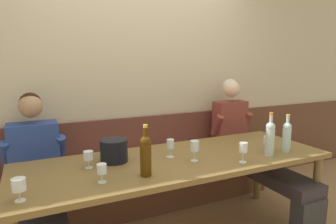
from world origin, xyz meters
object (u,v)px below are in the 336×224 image
wine_glass_by_bottle (243,148)px  person_center_left_seat (251,147)px  wine_glass_left_end (19,186)px  wine_glass_center_front (268,141)px  wall_bench (147,181)px  wine_glass_right_end (88,156)px  wine_glass_mid_right (102,169)px  wine_glass_near_bucket (170,145)px  wine_bottle_amber_mid (146,154)px  wine_bottle_green_tall (270,137)px  person_center_right_seat (37,182)px  ice_bucket (114,150)px  dining_table (178,167)px  wine_glass_mid_left (195,146)px  wine_bottle_clear_water (287,136)px

wine_glass_by_bottle → person_center_left_seat: bearing=45.1°
wine_glass_left_end → wine_glass_center_front: 1.93m
wall_bench → wine_glass_right_end: 1.09m
wine_glass_mid_right → wine_glass_left_end: 0.48m
wine_glass_near_bucket → wine_glass_left_end: (-1.10, -0.33, -0.01)m
wine_bottle_amber_mid → wine_glass_by_bottle: bearing=-5.0°
wine_glass_right_end → wine_glass_left_end: wine_glass_left_end is taller
wine_bottle_green_tall → wine_glass_left_end: (-1.86, -0.02, -0.06)m
person_center_right_seat → wine_glass_mid_right: 0.71m
person_center_left_seat → ice_bucket: 1.54m
dining_table → person_center_right_seat: size_ratio=1.92×
ice_bucket → person_center_right_seat: bearing=162.0°
wine_glass_by_bottle → wine_glass_mid_left: wine_glass_mid_left is taller
wine_glass_mid_right → wine_glass_right_end: bearing=95.6°
person_center_left_seat → wine_glass_center_front: (-0.24, -0.48, 0.22)m
wine_bottle_clear_water → wine_glass_by_bottle: size_ratio=2.06×
wine_glass_by_bottle → wine_glass_center_front: 0.40m
person_center_left_seat → ice_bucket: bearing=-173.6°
wine_bottle_clear_water → dining_table: bearing=165.8°
person_center_right_seat → wine_glass_by_bottle: 1.61m
wall_bench → wine_glass_right_end: bearing=-137.8°
person_center_left_seat → wine_bottle_amber_mid: 1.52m
person_center_left_seat → wine_glass_left_end: size_ratio=9.83×
wine_glass_mid_left → person_center_right_seat: bearing=158.9°
wine_glass_near_bucket → ice_bucket: bearing=168.2°
wine_glass_left_end → wine_bottle_green_tall: bearing=0.8°
person_center_right_seat → wine_glass_right_end: 0.49m
wine_glass_right_end → wine_glass_near_bucket: wine_glass_near_bucket is taller
wine_bottle_amber_mid → person_center_right_seat: bearing=140.6°
wine_glass_center_front → wine_glass_mid_right: bearing=-178.0°
wine_bottle_amber_mid → wine_glass_center_front: bearing=3.2°
wine_bottle_green_tall → wine_glass_mid_right: wine_bottle_green_tall is taller
person_center_left_seat → wine_glass_center_front: person_center_left_seat is taller
wine_glass_by_bottle → wine_glass_right_end: size_ratio=1.23×
wine_bottle_green_tall → wine_glass_mid_left: 0.65m
wine_glass_near_bucket → wine_glass_center_front: (0.83, -0.22, -0.00)m
wall_bench → ice_bucket: 0.93m
person_center_right_seat → wine_bottle_amber_mid: (0.68, -0.56, 0.30)m
wine_glass_mid_right → wine_glass_left_end: bearing=-172.7°
wine_bottle_amber_mid → wine_glass_near_bucket: (0.32, 0.29, -0.05)m
ice_bucket → wine_glass_mid_left: (0.57, -0.26, 0.03)m
wine_bottle_amber_mid → wine_bottle_green_tall: 1.09m
wine_glass_mid_right → wine_glass_near_bucket: 0.68m
person_center_left_seat → wine_glass_mid_right: (-1.69, -0.54, 0.22)m
dining_table → wine_bottle_green_tall: 0.80m
wine_bottle_green_tall → wine_glass_by_bottle: size_ratio=2.29×
wall_bench → wine_bottle_clear_water: size_ratio=8.64×
wine_bottle_clear_water → wine_glass_mid_right: bearing=179.4°
wine_glass_mid_left → dining_table: bearing=129.3°
wine_bottle_amber_mid → wine_glass_near_bucket: wine_bottle_amber_mid is taller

